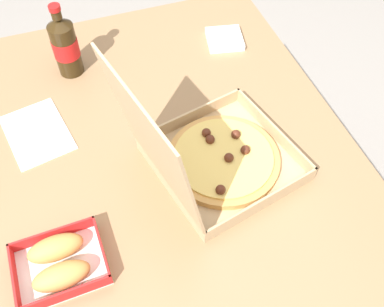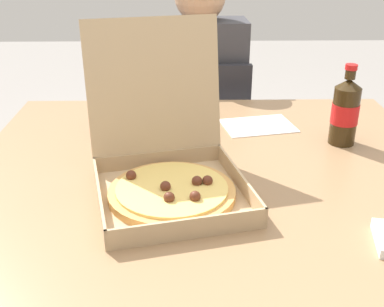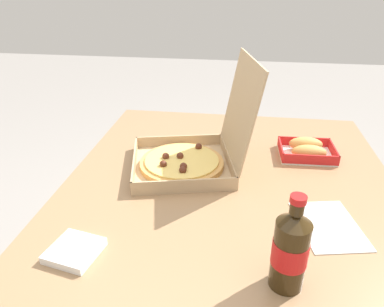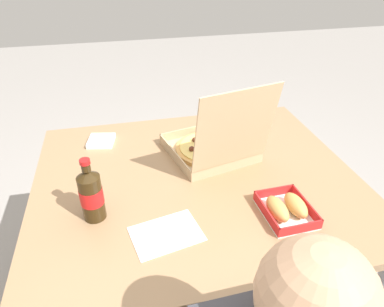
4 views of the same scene
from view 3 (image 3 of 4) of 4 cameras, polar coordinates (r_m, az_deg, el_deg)
The scene contains 6 objects.
dining_table at distance 1.17m, azimuth 5.73°, elevation -8.05°, with size 1.21×1.04×0.74m.
pizza_box_open at distance 1.20m, azimuth -0.03°, elevation -0.06°, with size 0.40×0.44×0.36m.
bread_side_box at distance 1.35m, azimuth 17.78°, elevation 0.62°, with size 0.16×0.20×0.06m.
cola_bottle at distance 0.78m, azimuth 15.31°, elevation -14.49°, with size 0.07×0.07×0.22m.
paper_menu at distance 1.02m, azimuth 20.82°, elevation -10.60°, with size 0.21×0.15×0.00m, color white.
napkin_pile at distance 0.92m, azimuth -18.12°, elevation -14.43°, with size 0.11×0.11×0.02m, color white.
Camera 3 is at (0.95, 0.02, 1.33)m, focal length 33.65 mm.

